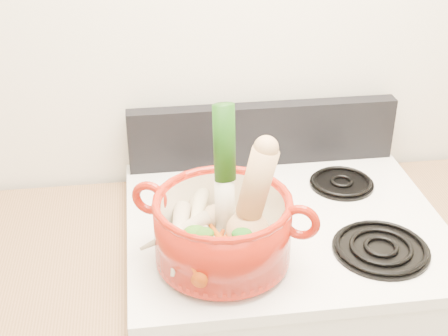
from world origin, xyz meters
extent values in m
cube|color=white|center=(0.00, 1.75, 1.30)|extent=(3.50, 0.02, 2.60)
cube|color=white|center=(0.00, 1.40, 0.93)|extent=(0.78, 0.67, 0.03)
cube|color=black|center=(0.00, 1.70, 1.04)|extent=(0.76, 0.05, 0.18)
cylinder|color=black|center=(-0.19, 1.24, 0.96)|extent=(0.22, 0.22, 0.02)
cylinder|color=black|center=(0.19, 1.24, 0.96)|extent=(0.22, 0.22, 0.02)
cylinder|color=black|center=(-0.19, 1.54, 0.96)|extent=(0.17, 0.17, 0.02)
cylinder|color=black|center=(0.19, 1.54, 0.96)|extent=(0.17, 0.17, 0.02)
cylinder|color=#9B180A|center=(-0.18, 1.25, 1.04)|extent=(0.39, 0.39, 0.15)
torus|color=#9B180A|center=(-0.33, 1.32, 1.09)|extent=(0.08, 0.05, 0.08)
torus|color=#9B180A|center=(-0.02, 1.18, 1.09)|extent=(0.08, 0.05, 0.08)
cylinder|color=silver|center=(-0.16, 1.31, 1.16)|extent=(0.06, 0.08, 0.32)
ellipsoid|color=tan|center=(-0.18, 1.33, 1.02)|extent=(0.09, 0.06, 0.05)
cone|color=beige|center=(-0.25, 1.30, 1.02)|extent=(0.05, 0.24, 0.07)
cone|color=beige|center=(-0.28, 1.24, 1.03)|extent=(0.08, 0.22, 0.06)
cone|color=beige|center=(-0.22, 1.31, 1.04)|extent=(0.06, 0.21, 0.06)
cone|color=beige|center=(-0.28, 1.26, 1.03)|extent=(0.17, 0.10, 0.05)
cone|color=beige|center=(-0.23, 1.29, 1.04)|extent=(0.09, 0.21, 0.06)
cone|color=#BD3909|center=(-0.21, 1.18, 1.02)|extent=(0.10, 0.17, 0.05)
cone|color=#CA530A|center=(-0.21, 1.19, 1.03)|extent=(0.13, 0.15, 0.05)
cone|color=#C55209|center=(-0.18, 1.20, 1.03)|extent=(0.08, 0.17, 0.05)
cone|color=#B94C09|center=(-0.19, 1.17, 1.03)|extent=(0.11, 0.11, 0.04)
camera|label=1|loc=(-0.33, 0.14, 1.82)|focal=50.00mm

